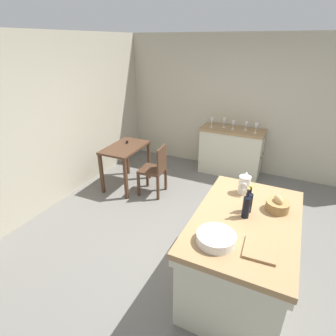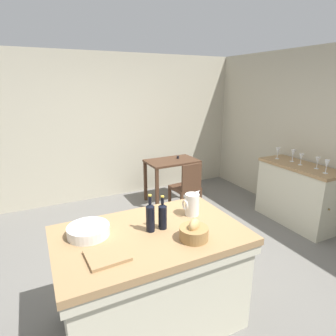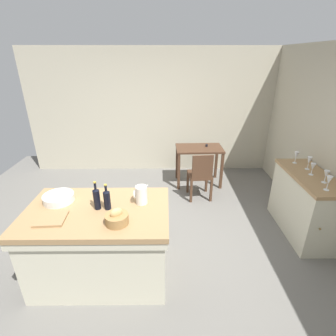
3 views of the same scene
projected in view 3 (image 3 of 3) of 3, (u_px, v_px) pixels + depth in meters
The scene contains 17 objects.
ground_plane at pixel (147, 241), 3.58m from camera, with size 6.76×6.76×0.00m, color #66635E.
wall_back at pixel (153, 112), 5.43m from camera, with size 5.32×0.12×2.60m, color #B2AA93.
island_table at pixel (101, 240), 2.87m from camera, with size 1.54×0.97×0.90m.
side_cabinet at pixel (304, 204), 3.62m from camera, with size 0.52×1.21×0.93m.
writing_desk at pixel (199, 154), 4.98m from camera, with size 0.91×0.58×0.82m.
wooden_chair at pixel (200, 175), 4.48m from camera, with size 0.43×0.43×0.89m.
pitcher at pixel (141, 195), 2.78m from camera, with size 0.17×0.13×0.25m.
wash_bowl at pixel (59, 198), 2.84m from camera, with size 0.34×0.34×0.08m, color silver.
bread_basket at pixel (117, 218), 2.46m from camera, with size 0.23×0.23×0.17m.
cutting_board at pixel (51, 219), 2.53m from camera, with size 0.28×0.26×0.02m, color #99754C.
wine_bottle_dark at pixel (107, 199), 2.67m from camera, with size 0.07×0.07×0.29m.
wine_bottle_amber at pixel (97, 198), 2.67m from camera, with size 0.07×0.07×0.32m.
wine_glass_far_left at pixel (329, 181), 2.99m from camera, with size 0.07×0.07×0.18m.
wine_glass_left at pixel (326, 174), 3.18m from camera, with size 0.07×0.07×0.17m.
wine_glass_middle at pixel (313, 167), 3.39m from camera, with size 0.07×0.07×0.17m.
wine_glass_right at pixel (309, 161), 3.56m from camera, with size 0.07×0.07×0.19m.
wine_glass_far_right at pixel (296, 155), 3.77m from camera, with size 0.07×0.07×0.18m.
Camera 3 is at (0.28, -2.86, 2.40)m, focal length 27.03 mm.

